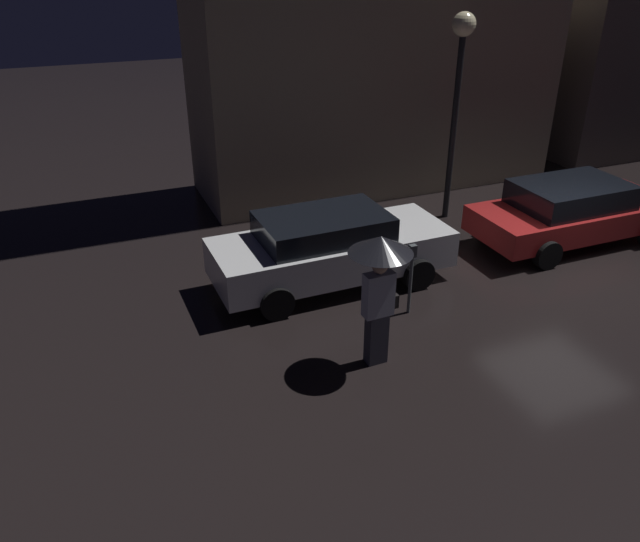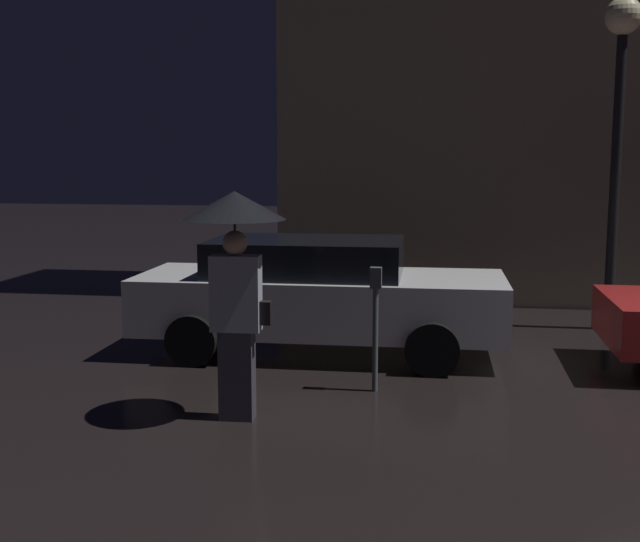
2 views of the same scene
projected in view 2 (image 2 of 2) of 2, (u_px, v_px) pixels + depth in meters
name	position (u px, v px, depth m)	size (l,w,h in m)	color
parked_car_white	(318.00, 294.00, 10.05)	(4.58, 1.92, 1.44)	silver
pedestrian_with_umbrella	(235.00, 250.00, 7.40)	(0.96, 0.96, 2.16)	#383842
parking_meter	(375.00, 315.00, 8.40)	(0.12, 0.10, 1.33)	#4C5154
street_lamp_near	(620.00, 82.00, 11.06)	(0.51, 0.51, 4.62)	black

